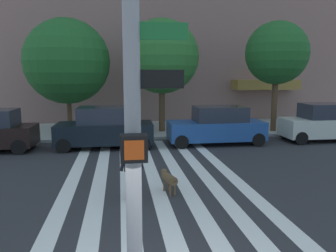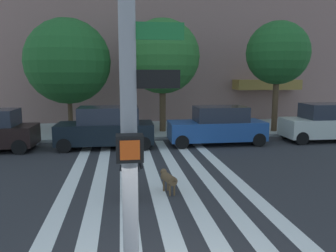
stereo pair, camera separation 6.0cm
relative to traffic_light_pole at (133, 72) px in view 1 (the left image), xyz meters
name	(u,v)px [view 1 (the left image)]	position (x,y,z in m)	size (l,w,h in m)	color
ground_plane	(140,180)	(0.50, 7.15, -3.52)	(160.00, 160.00, 0.00)	#2B2B2D
sidewalk_far	(130,130)	(0.50, 16.87, -3.45)	(80.00, 6.00, 0.15)	#A6ABA5
crosswalk_stripes	(154,179)	(0.95, 7.15, -3.52)	(5.85, 12.84, 0.01)	silver
traffic_light_pole	(133,72)	(0.00, 0.00, 0.00)	(0.74, 0.46, 5.80)	gray
parked_car_behind_first	(106,128)	(-0.81, 12.34, -2.56)	(4.57, 2.07, 1.96)	black
parked_car_third_in_line	(217,126)	(4.68, 12.34, -2.61)	(4.78, 1.89, 1.91)	navy
parked_car_fourth_in_line	(324,123)	(10.50, 12.34, -2.56)	(4.27, 1.96, 1.98)	#B9C0B4
street_tree_nearest	(67,62)	(-2.98, 15.88, 0.67)	(4.74, 4.74, 6.42)	#4C3823
street_tree_middle	(162,57)	(2.33, 15.69, 0.97)	(4.27, 4.27, 6.49)	#4C3823
street_tree_further	(277,53)	(8.90, 14.81, 1.16)	(3.61, 3.61, 6.36)	#4C3823
pedestrian_dog_walker	(132,168)	(0.16, 5.42, -2.59)	(0.70, 0.34, 1.64)	black
dog_on_leash	(169,178)	(1.25, 5.83, -3.08)	(0.45, 1.02, 0.65)	brown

